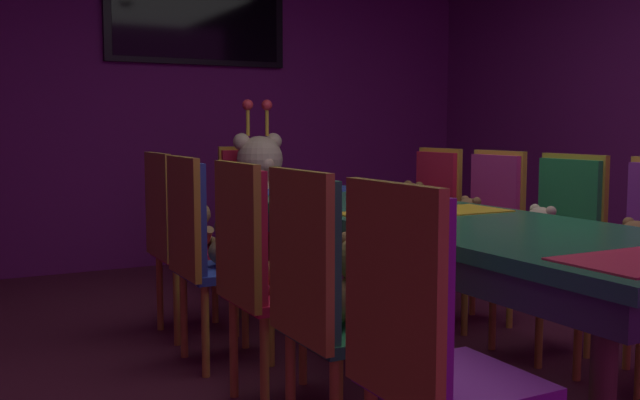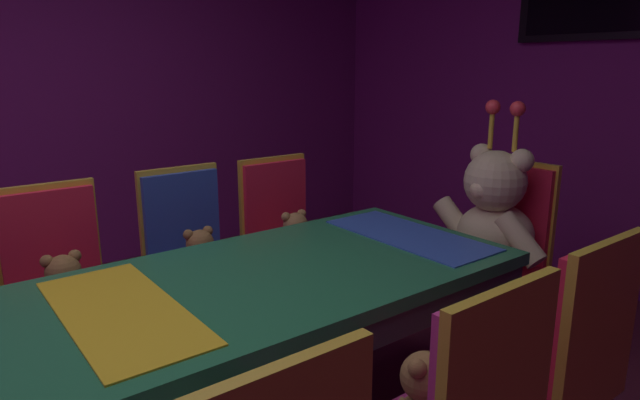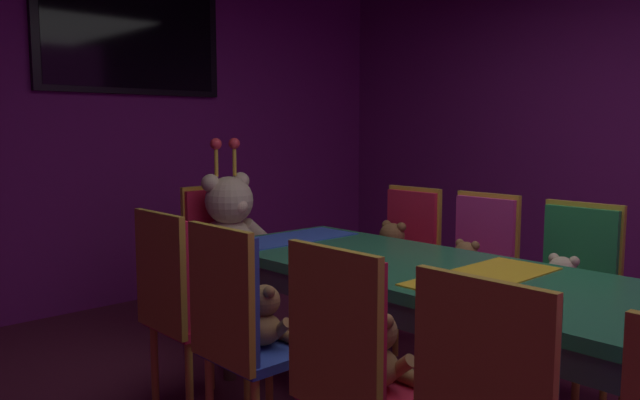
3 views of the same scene
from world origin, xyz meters
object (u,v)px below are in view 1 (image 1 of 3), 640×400
at_px(chair_left_1, 321,288).
at_px(chair_right_3, 487,219).
at_px(banquet_table, 425,231).
at_px(chair_left_2, 256,261).
at_px(teddy_right_4, 410,211).
at_px(teddy_left_3, 229,243).
at_px(king_teddy_bear, 261,186).
at_px(teddy_left_4, 199,229).
at_px(throne_chair, 251,203).
at_px(chair_left_3, 200,240).
at_px(chair_right_4, 429,210).
at_px(teddy_left_2, 289,262).
at_px(chair_left_0, 417,333).
at_px(teddy_right_1, 634,255).
at_px(teddy_left_1, 360,286).
at_px(teddy_right_3, 468,224).
at_px(chair_left_4, 173,226).
at_px(chair_right_2, 561,233).
at_px(teddy_right_2, 539,238).
at_px(wall_tv, 197,10).

relative_size(chair_left_1, chair_right_3, 1.00).
height_order(banquet_table, chair_left_2, chair_left_2).
distance_m(chair_left_2, teddy_right_4, 1.87).
bearing_deg(teddy_left_3, king_teddy_bear, 60.88).
relative_size(teddy_left_4, throne_chair, 0.29).
bearing_deg(chair_left_3, chair_right_4, 16.79).
height_order(chair_right_3, throne_chair, same).
bearing_deg(teddy_left_2, chair_left_0, -98.61).
relative_size(chair_left_3, teddy_right_1, 3.41).
bearing_deg(chair_right_4, teddy_left_1, 47.75).
bearing_deg(chair_right_4, teddy_right_1, 85.39).
height_order(chair_left_1, teddy_right_3, chair_left_1).
relative_size(teddy_right_1, chair_right_4, 0.29).
bearing_deg(teddy_right_4, chair_left_4, -0.86).
height_order(chair_left_2, teddy_right_4, chair_left_2).
relative_size(teddy_left_1, teddy_right_1, 1.12).
xyz_separation_m(chair_left_0, chair_left_3, (0.00, 1.72, 0.00)).
height_order(chair_left_0, teddy_right_3, chair_left_0).
bearing_deg(banquet_table, chair_left_3, 145.00).
xyz_separation_m(chair_left_1, teddy_right_3, (1.53, 1.13, -0.02)).
bearing_deg(chair_right_2, teddy_right_2, 0.00).
xyz_separation_m(chair_left_2, teddy_left_3, (0.12, 0.60, -0.02)).
height_order(teddy_left_4, teddy_right_1, teddy_right_1).
xyz_separation_m(teddy_left_4, chair_right_2, (1.49, -1.14, 0.02)).
relative_size(chair_right_2, wall_tv, 0.66).
height_order(chair_left_0, teddy_left_4, chair_left_0).
relative_size(teddy_right_2, throne_chair, 0.30).
height_order(chair_left_1, teddy_right_4, chair_left_1).
relative_size(teddy_left_1, chair_right_4, 0.33).
distance_m(teddy_left_1, throne_chair, 2.66).
bearing_deg(king_teddy_bear, chair_right_3, 33.62).
height_order(teddy_right_1, teddy_right_2, teddy_right_2).
xyz_separation_m(teddy_left_1, chair_left_4, (-0.14, 1.68, 0.01)).
bearing_deg(king_teddy_bear, teddy_left_2, -19.91).
relative_size(teddy_left_4, chair_right_2, 0.29).
distance_m(chair_left_3, teddy_right_2, 1.63).
height_order(chair_right_4, throne_chair, same).
relative_size(chair_left_3, chair_right_2, 1.00).
height_order(teddy_left_1, teddy_right_3, teddy_left_1).
relative_size(teddy_right_2, teddy_right_4, 0.87).
bearing_deg(banquet_table, teddy_right_1, -37.61).
distance_m(teddy_right_3, wall_tv, 3.02).
distance_m(chair_left_0, teddy_right_4, 2.70).
bearing_deg(chair_right_4, teddy_right_4, -0.00).
height_order(chair_left_1, chair_left_2, same).
xyz_separation_m(teddy_right_1, wall_tv, (-0.70, 3.65, 1.47)).
bearing_deg(chair_right_4, teddy_left_3, 18.25).
xyz_separation_m(chair_left_0, teddy_left_3, (0.14, 1.72, -0.02)).
xyz_separation_m(banquet_table, teddy_left_2, (-0.67, -0.01, -0.08)).
height_order(teddy_left_1, teddy_left_3, teddy_left_1).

